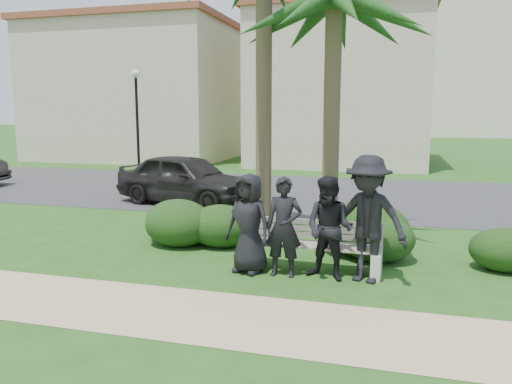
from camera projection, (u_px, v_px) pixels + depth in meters
ground at (282, 275)px, 7.78m from camera, size 160.00×160.00×0.00m
footpath at (250, 320)px, 6.06m from camera, size 30.00×1.60×0.01m
asphalt_street at (338, 194)px, 15.39m from camera, size 160.00×8.00×0.01m
stucco_bldg_left at (141, 91)px, 27.49m from camera, size 10.40×8.40×7.30m
stucco_bldg_right at (342, 89)px, 24.59m from camera, size 8.40×8.40×7.30m
street_lamp at (137, 102)px, 21.10m from camera, size 0.36×0.36×4.29m
park_bench at (310, 249)px, 7.93m from camera, size 2.22×0.58×0.77m
man_a at (249, 223)px, 7.80m from camera, size 0.88×0.71×1.57m
man_b at (284, 227)px, 7.62m from camera, size 0.57×0.38×1.54m
man_c at (329, 229)px, 7.45m from camera, size 0.90×0.79×1.57m
man_d at (367, 219)px, 7.34m from camera, size 1.38×1.05×1.89m
hedge_a at (178, 219)px, 9.77m from camera, size 1.31×1.08×0.85m
hedge_b at (179, 223)px, 9.45m from camera, size 1.31×1.08×0.85m
hedge_c at (221, 225)px, 9.41m from camera, size 1.25×1.03×0.81m
hedge_d at (378, 237)px, 8.48m from camera, size 1.25×1.04×0.82m
hedge_e at (365, 227)px, 8.79m from camera, size 1.55×1.28×1.01m
hedge_f at (505, 249)px, 7.95m from camera, size 1.08×0.89×0.71m
palm_right at (334, 0)px, 9.17m from camera, size 3.00×3.00×5.51m
car_a at (186, 179)px, 13.65m from camera, size 4.37×2.67×1.39m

